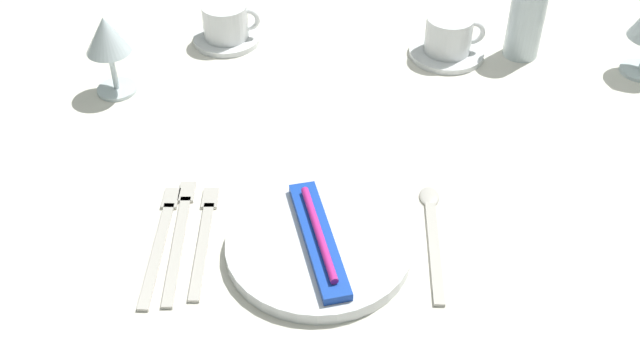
# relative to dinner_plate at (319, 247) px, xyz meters

# --- Properties ---
(dining_table) EXTENTS (1.80, 1.11, 0.74)m
(dining_table) POSITION_rel_dinner_plate_xyz_m (0.03, 0.27, -0.09)
(dining_table) COLOR silver
(dining_table) RESTS_ON ground
(dinner_plate) EXTENTS (0.24, 0.24, 0.02)m
(dinner_plate) POSITION_rel_dinner_plate_xyz_m (0.00, 0.00, 0.00)
(dinner_plate) COLOR white
(dinner_plate) RESTS_ON dining_table
(toothbrush_package) EXTENTS (0.09, 0.21, 0.02)m
(toothbrush_package) POSITION_rel_dinner_plate_xyz_m (0.00, 0.00, 0.02)
(toothbrush_package) COLOR blue
(toothbrush_package) RESTS_ON dinner_plate
(fork_outer) EXTENTS (0.02, 0.21, 0.00)m
(fork_outer) POSITION_rel_dinner_plate_xyz_m (-0.15, 0.03, -0.01)
(fork_outer) COLOR beige
(fork_outer) RESTS_ON dining_table
(fork_inner) EXTENTS (0.02, 0.23, 0.00)m
(fork_inner) POSITION_rel_dinner_plate_xyz_m (-0.19, 0.03, -0.01)
(fork_inner) COLOR beige
(fork_inner) RESTS_ON dining_table
(fork_salad) EXTENTS (0.02, 0.22, 0.00)m
(fork_salad) POSITION_rel_dinner_plate_xyz_m (-0.21, 0.02, -0.01)
(fork_salad) COLOR beige
(fork_salad) RESTS_ON dining_table
(spoon_soup) EXTENTS (0.03, 0.22, 0.01)m
(spoon_soup) POSITION_rel_dinner_plate_xyz_m (0.15, 0.04, -0.01)
(spoon_soup) COLOR beige
(spoon_soup) RESTS_ON dining_table
(saucer_left) EXTENTS (0.12, 0.12, 0.01)m
(saucer_left) POSITION_rel_dinner_plate_xyz_m (-0.17, 0.53, -0.00)
(saucer_left) COLOR white
(saucer_left) RESTS_ON dining_table
(coffee_cup_left) EXTENTS (0.10, 0.08, 0.06)m
(coffee_cup_left) POSITION_rel_dinner_plate_xyz_m (-0.17, 0.53, 0.03)
(coffee_cup_left) COLOR white
(coffee_cup_left) RESTS_ON saucer_left
(saucer_right) EXTENTS (0.13, 0.13, 0.01)m
(saucer_right) POSITION_rel_dinner_plate_xyz_m (0.22, 0.48, -0.00)
(saucer_right) COLOR white
(saucer_right) RESTS_ON dining_table
(coffee_cup_right) EXTENTS (0.10, 0.08, 0.06)m
(coffee_cup_right) POSITION_rel_dinner_plate_xyz_m (0.22, 0.48, 0.03)
(coffee_cup_right) COLOR white
(coffee_cup_right) RESTS_ON saucer_right
(wine_glass_left) EXTENTS (0.07, 0.07, 0.14)m
(wine_glass_left) POSITION_rel_dinner_plate_xyz_m (-0.34, 0.37, 0.09)
(wine_glass_left) COLOR silver
(wine_glass_left) RESTS_ON dining_table
(drink_tumbler) EXTENTS (0.06, 0.06, 0.13)m
(drink_tumbler) POSITION_rel_dinner_plate_xyz_m (0.35, 0.49, 0.05)
(drink_tumbler) COLOR silver
(drink_tumbler) RESTS_ON dining_table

